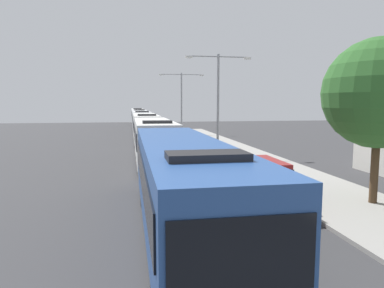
{
  "coord_description": "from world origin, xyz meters",
  "views": [
    {
      "loc": [
        -2.91,
        -0.35,
        4.25
      ],
      "look_at": [
        0.37,
        18.2,
        2.06
      ],
      "focal_mm": 32.86,
      "sensor_mm": 36.0,
      "label": 1
    }
  ],
  "objects_px": {
    "bus_lead": "(182,183)",
    "bus_middle": "(145,127)",
    "bus_rear": "(139,117)",
    "streetlamp_far": "(181,96)",
    "roadside_tree": "(379,94)",
    "bus_fourth_in_line": "(141,121)",
    "white_suv": "(261,181)",
    "streetlamp_mid": "(218,94)",
    "bus_tail_end": "(137,115)",
    "bus_second_in_line": "(154,140)"
  },
  "relations": [
    {
      "from": "bus_rear",
      "to": "bus_tail_end",
      "type": "bearing_deg",
      "value": 90.0
    },
    {
      "from": "bus_fourth_in_line",
      "to": "streetlamp_mid",
      "type": "bearing_deg",
      "value": -77.01
    },
    {
      "from": "white_suv",
      "to": "roadside_tree",
      "type": "relative_size",
      "value": 0.72
    },
    {
      "from": "bus_fourth_in_line",
      "to": "roadside_tree",
      "type": "xyz_separation_m",
      "value": [
        8.25,
        -38.36,
        2.94
      ]
    },
    {
      "from": "bus_rear",
      "to": "white_suv",
      "type": "bearing_deg",
      "value": -85.81
    },
    {
      "from": "bus_middle",
      "to": "bus_rear",
      "type": "height_order",
      "value": "same"
    },
    {
      "from": "bus_second_in_line",
      "to": "streetlamp_far",
      "type": "relative_size",
      "value": 1.34
    },
    {
      "from": "bus_lead",
      "to": "bus_second_in_line",
      "type": "relative_size",
      "value": 1.13
    },
    {
      "from": "bus_rear",
      "to": "roadside_tree",
      "type": "height_order",
      "value": "roadside_tree"
    },
    {
      "from": "bus_lead",
      "to": "roadside_tree",
      "type": "distance_m",
      "value": 8.93
    },
    {
      "from": "bus_tail_end",
      "to": "roadside_tree",
      "type": "xyz_separation_m",
      "value": [
        8.25,
        -64.84,
        2.94
      ]
    },
    {
      "from": "bus_fourth_in_line",
      "to": "streetlamp_mid",
      "type": "distance_m",
      "value": 24.24
    },
    {
      "from": "bus_lead",
      "to": "bus_fourth_in_line",
      "type": "distance_m",
      "value": 40.12
    },
    {
      "from": "bus_fourth_in_line",
      "to": "white_suv",
      "type": "height_order",
      "value": "bus_fourth_in_line"
    },
    {
      "from": "streetlamp_mid",
      "to": "streetlamp_far",
      "type": "relative_size",
      "value": 0.97
    },
    {
      "from": "streetlamp_far",
      "to": "bus_middle",
      "type": "bearing_deg",
      "value": -117.8
    },
    {
      "from": "bus_middle",
      "to": "bus_rear",
      "type": "xyz_separation_m",
      "value": [
        0.0,
        26.39,
        0.0
      ]
    },
    {
      "from": "bus_middle",
      "to": "bus_fourth_in_line",
      "type": "height_order",
      "value": "same"
    },
    {
      "from": "bus_tail_end",
      "to": "bus_fourth_in_line",
      "type": "bearing_deg",
      "value": -90.0
    },
    {
      "from": "bus_second_in_line",
      "to": "bus_middle",
      "type": "distance_m",
      "value": 13.27
    },
    {
      "from": "bus_rear",
      "to": "streetlamp_far",
      "type": "distance_m",
      "value": 17.38
    },
    {
      "from": "bus_rear",
      "to": "streetlamp_far",
      "type": "relative_size",
      "value": 1.52
    },
    {
      "from": "streetlamp_mid",
      "to": "roadside_tree",
      "type": "bearing_deg",
      "value": -79.22
    },
    {
      "from": "bus_second_in_line",
      "to": "streetlamp_mid",
      "type": "distance_m",
      "value": 7.1
    },
    {
      "from": "bus_tail_end",
      "to": "streetlamp_mid",
      "type": "bearing_deg",
      "value": -83.82
    },
    {
      "from": "bus_second_in_line",
      "to": "bus_rear",
      "type": "distance_m",
      "value": 39.66
    },
    {
      "from": "bus_fourth_in_line",
      "to": "roadside_tree",
      "type": "bearing_deg",
      "value": -77.87
    },
    {
      "from": "bus_lead",
      "to": "white_suv",
      "type": "bearing_deg",
      "value": 36.23
    },
    {
      "from": "roadside_tree",
      "to": "streetlamp_far",
      "type": "bearing_deg",
      "value": 94.62
    },
    {
      "from": "bus_lead",
      "to": "white_suv",
      "type": "relative_size",
      "value": 2.55
    },
    {
      "from": "streetlamp_far",
      "to": "bus_second_in_line",
      "type": "bearing_deg",
      "value": -102.93
    },
    {
      "from": "bus_lead",
      "to": "bus_second_in_line",
      "type": "bearing_deg",
      "value": 90.0
    },
    {
      "from": "bus_lead",
      "to": "bus_middle",
      "type": "bearing_deg",
      "value": 90.0
    },
    {
      "from": "bus_lead",
      "to": "bus_middle",
      "type": "xyz_separation_m",
      "value": [
        -0.0,
        26.8,
        -0.0
      ]
    },
    {
      "from": "bus_lead",
      "to": "roadside_tree",
      "type": "bearing_deg",
      "value": 11.99
    },
    {
      "from": "bus_fourth_in_line",
      "to": "bus_rear",
      "type": "distance_m",
      "value": 13.07
    },
    {
      "from": "white_suv",
      "to": "streetlamp_mid",
      "type": "bearing_deg",
      "value": 83.08
    },
    {
      "from": "bus_lead",
      "to": "streetlamp_mid",
      "type": "height_order",
      "value": "streetlamp_mid"
    },
    {
      "from": "bus_middle",
      "to": "bus_tail_end",
      "type": "relative_size",
      "value": 1.1
    },
    {
      "from": "bus_lead",
      "to": "bus_rear",
      "type": "distance_m",
      "value": 53.18
    },
    {
      "from": "bus_lead",
      "to": "bus_rear",
      "type": "bearing_deg",
      "value": 90.0
    },
    {
      "from": "bus_fourth_in_line",
      "to": "bus_rear",
      "type": "relative_size",
      "value": 0.94
    },
    {
      "from": "bus_second_in_line",
      "to": "bus_middle",
      "type": "bearing_deg",
      "value": 90.0
    },
    {
      "from": "bus_middle",
      "to": "streetlamp_far",
      "type": "relative_size",
      "value": 1.46
    },
    {
      "from": "streetlamp_far",
      "to": "roadside_tree",
      "type": "bearing_deg",
      "value": -85.38
    },
    {
      "from": "bus_fourth_in_line",
      "to": "bus_rear",
      "type": "bearing_deg",
      "value": 90.0
    },
    {
      "from": "bus_tail_end",
      "to": "bus_second_in_line",
      "type": "bearing_deg",
      "value": -90.0
    },
    {
      "from": "bus_middle",
      "to": "bus_tail_end",
      "type": "xyz_separation_m",
      "value": [
        -0.0,
        39.8,
        -0.0
      ]
    },
    {
      "from": "bus_lead",
      "to": "bus_tail_end",
      "type": "distance_m",
      "value": 66.59
    },
    {
      "from": "bus_middle",
      "to": "bus_tail_end",
      "type": "bearing_deg",
      "value": 90.0
    }
  ]
}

